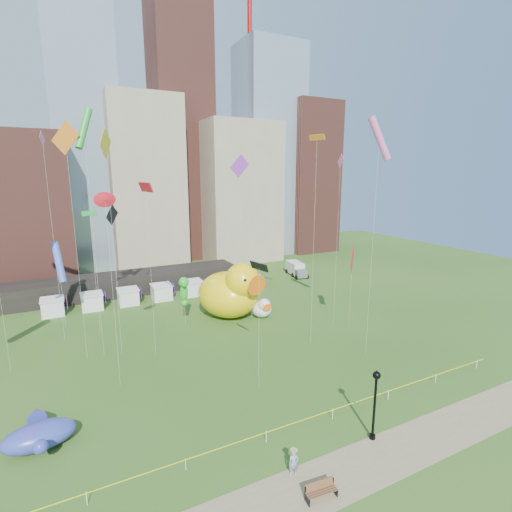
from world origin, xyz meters
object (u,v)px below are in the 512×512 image
seahorse_purple (252,289)px  whale_inflatable (39,434)px  lamppost (375,397)px  big_duck (231,292)px  small_duck (262,308)px  seahorse_green (184,289)px  park_bench (321,490)px  box_truck (296,269)px  woman (294,463)px

seahorse_purple → whale_inflatable: seahorse_purple is taller
whale_inflatable → lamppost: size_ratio=1.14×
big_duck → whale_inflatable: 28.28m
small_duck → lamppost: size_ratio=0.68×
big_duck → whale_inflatable: bearing=-163.8°
big_duck → small_duck: 4.77m
seahorse_green → seahorse_purple: 8.90m
big_duck → park_bench: big_duck is taller
seahorse_purple → park_bench: seahorse_purple is taller
small_duck → box_truck: bearing=48.9°
seahorse_purple → lamppost: 25.76m
seahorse_green → box_truck: bearing=41.4°
seahorse_purple → whale_inflatable: bearing=-132.3°
whale_inflatable → lamppost: bearing=-30.5°
big_duck → seahorse_purple: size_ratio=1.97×
seahorse_green → box_truck: seahorse_green is taller
seahorse_green → park_bench: size_ratio=3.09×
whale_inflatable → lamppost: (21.82, -10.16, 2.41)m
seahorse_green → seahorse_purple: size_ratio=1.10×
seahorse_green → lamppost: bearing=-65.3°
seahorse_green → box_truck: 29.83m
small_duck → lamppost: 25.86m
lamppost → big_duck: bearing=89.0°
box_truck → lamppost: bearing=-106.0°
whale_inflatable → box_truck: size_ratio=1.01×
whale_inflatable → lamppost: lamppost is taller
seahorse_purple → lamppost: seahorse_purple is taller
small_duck → box_truck: small_duck is taller
big_duck → seahorse_green: (-6.27, 0.52, 1.05)m
park_bench → woman: size_ratio=1.13×
small_duck → park_bench: bearing=-107.9°
small_duck → box_truck: (16.10, 16.57, -0.02)m
big_duck → seahorse_green: size_ratio=1.80×
seahorse_green → whale_inflatable: 24.18m
big_duck → lamppost: 27.38m
park_bench → big_duck: bearing=82.1°
box_truck → park_bench: bearing=-111.3°
big_duck → box_truck: size_ratio=1.81×
park_bench → lamppost: 7.61m
seahorse_green → lamppost: seahorse_green is taller
woman → park_bench: bearing=-59.3°
small_duck → woman: small_duck is taller
small_duck → lamppost: lamppost is taller
seahorse_green → park_bench: bearing=-78.5°
park_bench → woman: woman is taller
big_duck → woman: size_ratio=6.29×
small_duck → lamppost: bearing=-96.2°
box_truck → woman: box_truck is taller
park_bench → box_truck: 52.04m
small_duck → park_bench: size_ratio=1.86×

